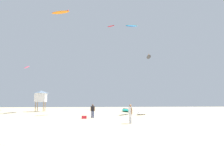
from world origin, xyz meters
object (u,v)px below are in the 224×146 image
Objects in this scene: kite_grounded_near at (127,110)px; kite_grounded_mid at (142,113)px; person_foreground at (130,112)px; lifeguard_tower at (41,96)px; cooler_box at (84,117)px; kite_aloft_3 at (149,57)px; kite_aloft_8 at (111,26)px; kite_aloft_5 at (60,12)px; kite_aloft_4 at (132,26)px; person_midground at (93,110)px; kite_aloft_1 at (27,67)px.

kite_grounded_mid is at bearing -85.28° from kite_grounded_near.
person_foreground is 0.40× the size of lifeguard_tower.
kite_aloft_3 is (13.94, 18.80, 11.90)m from cooler_box.
kite_aloft_8 is (15.42, 12.16, 20.37)m from lifeguard_tower.
kite_aloft_5 is (-13.65, 6.44, 18.54)m from kite_grounded_mid.
kite_aloft_5 is at bearing -136.16° from kite_aloft_4.
kite_aloft_5 is (-9.29, 18.37, 17.79)m from person_foreground.
kite_grounded_near is 13.97m from kite_aloft_3.
kite_grounded_mid reaches higher than cooler_box.
kite_grounded_near is 28.56m from kite_aloft_4.
lifeguard_tower is at bearing -77.06° from person_foreground.
kite_aloft_8 is (6.45, 29.46, 23.26)m from cooler_box.
kite_aloft_3 reaches higher than kite_grounded_near.
kite_aloft_4 is at bearing -120.20° from person_foreground.
kite_grounded_mid is at bearing -126.84° from person_foreground.
person_midground is 38.58m from kite_aloft_4.
kite_aloft_5 is at bearing 48.16° from person_midground.
lifeguard_tower is 1.10× the size of kite_aloft_5.
cooler_box is (-8.50, -6.29, -0.06)m from kite_grounded_mid.
kite_aloft_1 reaches higher than person_midground.
kite_aloft_5 is at bearing -54.15° from kite_aloft_1.
lifeguard_tower is (-17.47, 11.02, 2.83)m from kite_grounded_mid.
kite_aloft_1 is 1.39× the size of kite_aloft_8.
lifeguard_tower is 1.10× the size of kite_aloft_3.
person_midground is 22.20m from kite_aloft_5.
lifeguard_tower is 1.32× the size of kite_aloft_1.
kite_aloft_8 is at bearing -110.55° from person_foreground.
lifeguard_tower is at bearing -176.25° from kite_aloft_3.
kite_aloft_8 is (5.47, 28.46, 22.48)m from person_midground.
person_midground is (-3.17, 6.64, -0.03)m from person_foreground.
kite_grounded_near is at bearing -84.76° from kite_aloft_8.
kite_grounded_near is 1.66× the size of kite_aloft_1.
kite_grounded_mid is at bearing -99.86° from kite_aloft_4.
person_midground is at bearing -117.10° from kite_grounded_near.
person_midground is 9.23m from kite_grounded_mid.
kite_aloft_4 is 25.10m from kite_aloft_5.
person_foreground is at bearing -59.15° from kite_aloft_1.
kite_aloft_4 is at bearing 72.83° from kite_grounded_near.
kite_grounded_mid is 1.22× the size of kite_aloft_1.
person_midground is at bearing -62.43° from kite_aloft_5.
kite_aloft_5 reaches higher than kite_aloft_3.
kite_aloft_8 is (21.30, 3.30, 13.06)m from kite_aloft_1.
kite_grounded_mid is 1.01× the size of kite_aloft_3.
cooler_box is 0.18× the size of kite_aloft_1.
person_midground is at bearing -57.83° from kite_aloft_1.
cooler_box is 38.09m from kite_aloft_8.
kite_grounded_near is 9.30× the size of cooler_box.
kite_aloft_3 is at bearing -15.45° from person_midground.
kite_aloft_4 reaches higher than kite_grounded_mid.
kite_grounded_near is 1.36× the size of kite_grounded_mid.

